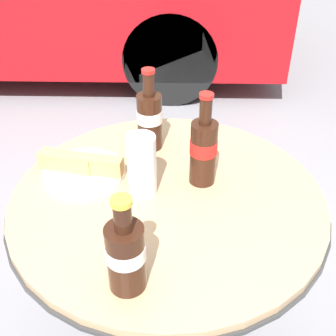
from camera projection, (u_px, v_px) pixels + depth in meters
name	position (u px, v px, depth m)	size (l,w,h in m)	color
bistro_table	(168.00, 236.00, 1.10)	(0.77, 0.77, 0.70)	#333333
cola_bottle_left	(126.00, 254.00, 0.75)	(0.07, 0.07, 0.21)	#33190F
cola_bottle_right	(203.00, 149.00, 1.01)	(0.07, 0.07, 0.24)	#33190F
cola_bottle_center	(150.00, 118.00, 1.14)	(0.07, 0.07, 0.23)	#33190F
drinking_glass	(142.00, 168.00, 0.98)	(0.07, 0.07, 0.15)	black
lunch_plate_near	(83.00, 168.00, 1.07)	(0.22, 0.21, 0.06)	white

